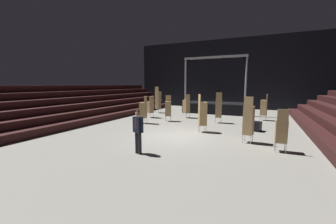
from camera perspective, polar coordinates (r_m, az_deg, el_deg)
ground_plane at (r=11.21m, az=2.18°, el=-6.91°), size 22.00×30.00×0.10m
arena_end_wall at (r=25.39m, az=15.61°, el=10.15°), size 22.00×0.30×8.00m
bleacher_bank_left at (r=17.04m, az=-24.63°, el=2.18°), size 4.50×24.00×2.70m
stage_riser at (r=21.06m, az=13.29°, el=1.44°), size 6.05×3.46×5.33m
man_with_tie at (r=8.25m, az=-8.36°, el=-4.71°), size 0.56×0.35×1.78m
chair_stack_front_left at (r=17.17m, az=5.12°, el=1.65°), size 0.60×0.60×1.96m
chair_stack_front_right at (r=15.22m, az=13.90°, el=1.17°), size 0.52×0.52×2.22m
chair_stack_mid_left at (r=15.50m, az=0.06°, el=1.04°), size 0.57×0.57×1.96m
chair_stack_mid_right at (r=17.47m, az=25.13°, el=1.20°), size 0.51×0.51×2.05m
chair_stack_mid_centre at (r=9.59m, az=29.01°, el=-4.54°), size 0.45×0.45×1.79m
chair_stack_rear_left at (r=14.71m, az=-6.90°, el=0.63°), size 0.50×0.50×1.96m
chair_stack_rear_right at (r=20.15m, az=-2.76°, el=3.40°), size 0.53×0.53×2.56m
chair_stack_rear_centre at (r=10.40m, az=21.51°, el=-2.05°), size 0.50×0.50×2.22m
chair_stack_aisle_left at (r=17.27m, az=-4.96°, el=1.41°), size 0.58×0.58×1.79m
chair_stack_aisle_right at (r=12.06m, az=9.57°, el=-0.36°), size 0.59×0.59×2.22m
equipment_road_case at (r=13.44m, az=22.53°, el=-3.60°), size 1.02×0.81×0.57m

